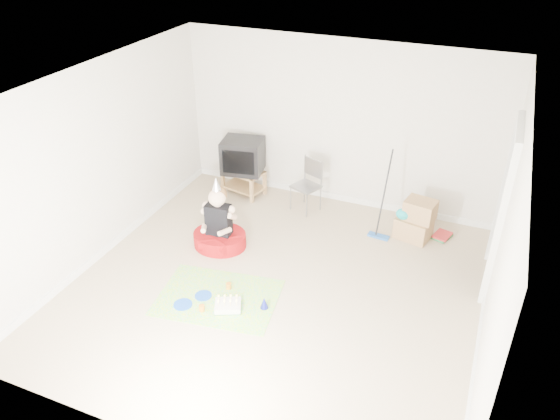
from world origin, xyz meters
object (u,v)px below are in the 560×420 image
at_px(tv_stand, 244,180).
at_px(crt_tv, 243,156).
at_px(seated_woman, 219,232).
at_px(cardboard_boxes, 415,220).
at_px(birthday_cake, 228,306).
at_px(folding_chair, 306,186).

distance_m(tv_stand, crt_tv, 0.44).
distance_m(tv_stand, seated_woman, 1.58).
bearing_deg(seated_woman, cardboard_boxes, 26.95).
height_order(crt_tv, seated_woman, seated_woman).
xyz_separation_m(tv_stand, crt_tv, (0.00, -0.00, 0.44)).
distance_m(cardboard_boxes, birthday_cake, 3.03).
relative_size(crt_tv, birthday_cake, 1.65).
bearing_deg(tv_stand, crt_tv, -45.00).
height_order(tv_stand, folding_chair, folding_chair).
height_order(folding_chair, birthday_cake, folding_chair).
bearing_deg(crt_tv, tv_stand, 124.82).
distance_m(tv_stand, folding_chair, 1.15).
height_order(tv_stand, birthday_cake, tv_stand).
distance_m(tv_stand, birthday_cake, 2.93).
bearing_deg(cardboard_boxes, crt_tv, 174.68).
relative_size(crt_tv, seated_woman, 0.58).
height_order(folding_chair, seated_woman, seated_woman).
height_order(tv_stand, cardboard_boxes, cardboard_boxes).
xyz_separation_m(crt_tv, folding_chair, (1.13, -0.11, -0.27)).
xyz_separation_m(tv_stand, folding_chair, (1.13, -0.11, 0.16)).
xyz_separation_m(crt_tv, birthday_cake, (1.09, -2.71, -0.64)).
relative_size(tv_stand, crt_tv, 1.15).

